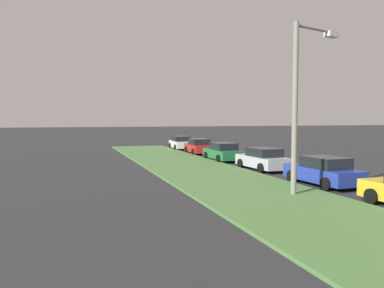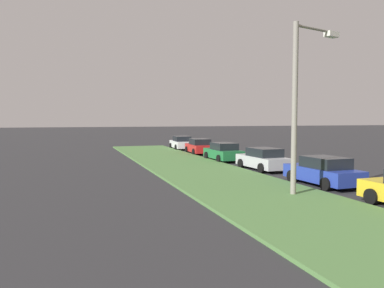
{
  "view_description": "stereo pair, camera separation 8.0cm",
  "coord_description": "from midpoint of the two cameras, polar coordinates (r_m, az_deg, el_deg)",
  "views": [
    {
      "loc": [
        -5.49,
        15.52,
        3.41
      ],
      "look_at": [
        14.56,
        8.94,
        2.0
      ],
      "focal_mm": 35.97,
      "sensor_mm": 36.0,
      "label": 1
    },
    {
      "loc": [
        -5.52,
        15.44,
        3.41
      ],
      "look_at": [
        14.56,
        8.94,
        2.0
      ],
      "focal_mm": 35.97,
      "sensor_mm": 36.0,
      "label": 2
    }
  ],
  "objects": [
    {
      "name": "parked_car_red",
      "position": [
        36.74,
        0.96,
        -0.38
      ],
      "size": [
        4.39,
        2.21,
        1.47
      ],
      "rotation": [
        0.0,
        0.0,
        -0.06
      ],
      "color": "red",
      "rests_on": "ground"
    },
    {
      "name": "parked_car_white",
      "position": [
        42.23,
        -1.73,
        0.17
      ],
      "size": [
        4.39,
        2.2,
        1.47
      ],
      "rotation": [
        0.0,
        0.0,
        -0.05
      ],
      "color": "silver",
      "rests_on": "ground"
    },
    {
      "name": "grass_median",
      "position": [
        17.78,
        9.11,
        -7.08
      ],
      "size": [
        60.0,
        6.0,
        0.12
      ],
      "primitive_type": "cube",
      "color": "#517F42",
      "rests_on": "ground"
    },
    {
      "name": "parked_car_blue",
      "position": [
        20.7,
        18.75,
        -3.86
      ],
      "size": [
        4.38,
        2.17,
        1.47
      ],
      "rotation": [
        0.0,
        0.0,
        0.05
      ],
      "color": "#23389E",
      "rests_on": "ground"
    },
    {
      "name": "parked_car_green",
      "position": [
        30.88,
        4.51,
        -1.19
      ],
      "size": [
        4.31,
        2.04,
        1.47
      ],
      "rotation": [
        0.0,
        0.0,
        0.01
      ],
      "color": "#1E6B38",
      "rests_on": "ground"
    },
    {
      "name": "parked_car_silver",
      "position": [
        25.76,
        10.37,
        -2.24
      ],
      "size": [
        4.38,
        2.17,
        1.47
      ],
      "rotation": [
        0.0,
        0.0,
        0.04
      ],
      "color": "#B2B5BA",
      "rests_on": "ground"
    },
    {
      "name": "streetlight",
      "position": [
        17.44,
        15.67,
        6.9
      ],
      "size": [
        1.05,
        2.81,
        7.5
      ],
      "color": "gray",
      "rests_on": "ground"
    }
  ]
}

